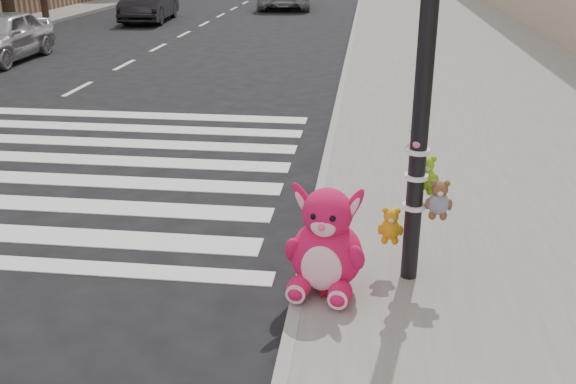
% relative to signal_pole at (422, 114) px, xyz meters
% --- Properties ---
extents(ground, '(120.00, 120.00, 0.00)m').
position_rel_signal_pole_xyz_m(ground, '(-2.61, -1.82, -1.79)').
color(ground, black).
rests_on(ground, ground).
extents(sidewalk_near, '(7.00, 80.00, 0.14)m').
position_rel_signal_pole_xyz_m(sidewalk_near, '(2.39, 8.18, -1.72)').
color(sidewalk_near, slate).
rests_on(sidewalk_near, ground).
extents(curb_edge, '(0.12, 80.00, 0.15)m').
position_rel_signal_pole_xyz_m(curb_edge, '(-1.06, 8.18, -1.72)').
color(curb_edge, gray).
rests_on(curb_edge, ground).
extents(signal_pole, '(0.68, 0.49, 4.00)m').
position_rel_signal_pole_xyz_m(signal_pole, '(0.00, 0.00, 0.00)').
color(signal_pole, black).
rests_on(signal_pole, sidewalk_near).
extents(pink_bunny, '(0.76, 0.85, 1.07)m').
position_rel_signal_pole_xyz_m(pink_bunny, '(-0.82, -0.36, -1.21)').
color(pink_bunny, '#D81250').
rests_on(pink_bunny, sidewalk_near).
extents(red_teddy, '(0.16, 0.13, 0.20)m').
position_rel_signal_pole_xyz_m(red_teddy, '(-0.81, -0.51, -1.55)').
color(red_teddy, '#AE112E').
rests_on(red_teddy, sidewalk_near).
extents(car_silver_far, '(1.73, 4.07, 1.37)m').
position_rel_signal_pole_xyz_m(car_silver_far, '(-10.68, 11.36, -1.10)').
color(car_silver_far, '#A8A7AC').
rests_on(car_silver_far, ground).
extents(car_dark_far, '(1.96, 4.60, 1.48)m').
position_rel_signal_pole_xyz_m(car_dark_far, '(-9.51, 20.69, -1.05)').
color(car_dark_far, black).
rests_on(car_dark_far, ground).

